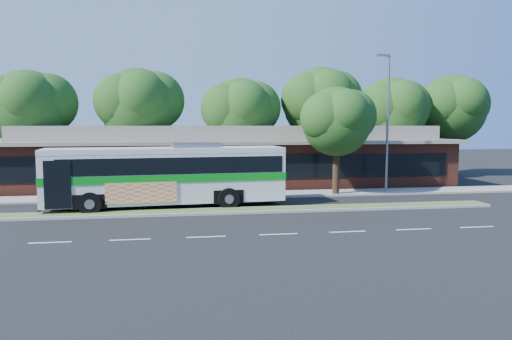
% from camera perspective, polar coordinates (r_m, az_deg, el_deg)
% --- Properties ---
extents(ground, '(120.00, 120.00, 0.00)m').
position_cam_1_polar(ground, '(25.67, 0.27, -4.97)').
color(ground, black).
rests_on(ground, ground).
extents(median_strip, '(26.00, 1.10, 0.15)m').
position_cam_1_polar(median_strip, '(26.24, 0.05, -4.58)').
color(median_strip, '#465D27').
rests_on(median_strip, ground).
extents(sidewalk, '(44.00, 2.60, 0.12)m').
position_cam_1_polar(sidewalk, '(31.91, -1.66, -2.86)').
color(sidewalk, gray).
rests_on(sidewalk, ground).
extents(plaza_building, '(33.20, 11.20, 4.45)m').
position_cam_1_polar(plaza_building, '(38.21, -2.99, 1.58)').
color(plaza_building, '#5E291D').
rests_on(plaza_building, ground).
extents(lamp_post, '(0.93, 0.18, 9.07)m').
position_cam_1_polar(lamp_post, '(33.85, 14.76, 5.66)').
color(lamp_post, slate).
rests_on(lamp_post, ground).
extents(tree_bg_a, '(6.47, 5.80, 8.63)m').
position_cam_1_polar(tree_bg_a, '(41.39, -24.01, 6.60)').
color(tree_bg_a, black).
rests_on(tree_bg_a, ground).
extents(tree_bg_b, '(6.69, 6.00, 9.00)m').
position_cam_1_polar(tree_bg_b, '(41.15, -12.72, 7.31)').
color(tree_bg_b, black).
rests_on(tree_bg_b, ground).
extents(tree_bg_c, '(6.24, 5.60, 8.26)m').
position_cam_1_polar(tree_bg_c, '(40.45, -1.37, 6.70)').
color(tree_bg_c, black).
rests_on(tree_bg_c, ground).
extents(tree_bg_d, '(6.91, 6.20, 9.37)m').
position_cam_1_polar(tree_bg_d, '(43.01, 7.86, 7.66)').
color(tree_bg_d, black).
rests_on(tree_bg_d, ground).
extents(tree_bg_e, '(6.47, 5.80, 8.50)m').
position_cam_1_polar(tree_bg_e, '(44.20, 15.70, 6.57)').
color(tree_bg_e, black).
rests_on(tree_bg_e, ground).
extents(tree_bg_f, '(6.69, 6.00, 8.92)m').
position_cam_1_polar(tree_bg_f, '(47.92, 21.77, 6.65)').
color(tree_bg_f, black).
rests_on(tree_bg_f, ground).
extents(transit_bus, '(12.94, 3.81, 3.58)m').
position_cam_1_polar(transit_bus, '(27.51, -10.07, -0.17)').
color(transit_bus, silver).
rests_on(transit_bus, ground).
extents(sidewalk_tree, '(4.91, 4.40, 6.93)m').
position_cam_1_polar(sidewalk_tree, '(32.39, 9.69, 5.65)').
color(sidewalk_tree, black).
rests_on(sidewalk_tree, ground).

